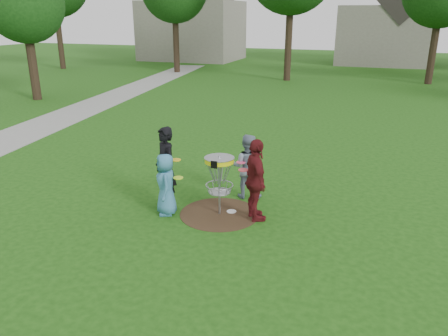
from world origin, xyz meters
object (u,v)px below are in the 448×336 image
(disc_golf_basket, at_px, (219,171))
(player_maroon, at_px, (256,180))
(player_grey, at_px, (247,166))
(player_blue, at_px, (166,184))
(player_black, at_px, (165,167))

(disc_golf_basket, bearing_deg, player_maroon, 0.94)
(player_grey, height_order, player_maroon, player_maroon)
(player_blue, bearing_deg, disc_golf_basket, 78.24)
(player_blue, height_order, player_maroon, player_maroon)
(player_black, relative_size, player_maroon, 1.04)
(player_grey, xyz_separation_m, disc_golf_basket, (-0.28, -1.16, 0.22))
(player_blue, distance_m, disc_golf_basket, 1.23)
(player_grey, distance_m, disc_golf_basket, 1.21)
(player_black, xyz_separation_m, disc_golf_basket, (1.33, -0.03, 0.07))
(player_maroon, bearing_deg, player_grey, -7.15)
(player_black, distance_m, player_maroon, 2.16)
(player_blue, relative_size, disc_golf_basket, 1.02)
(player_blue, bearing_deg, player_black, 176.87)
(player_grey, height_order, disc_golf_basket, player_grey)
(player_blue, relative_size, player_black, 0.74)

